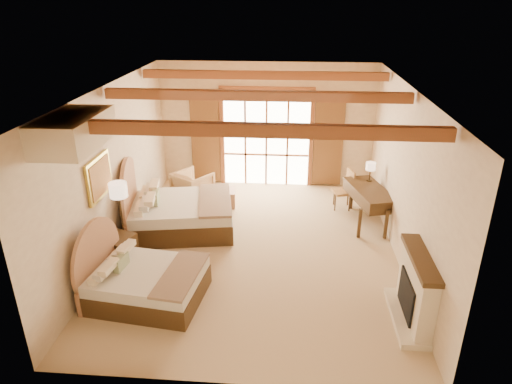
# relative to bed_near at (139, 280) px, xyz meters

# --- Properties ---
(floor) EXTENTS (7.00, 7.00, 0.00)m
(floor) POSITION_rel_bed_near_xyz_m (1.81, 1.78, -0.36)
(floor) COLOR tan
(floor) RESTS_ON ground
(wall_back) EXTENTS (5.50, 0.00, 5.50)m
(wall_back) POSITION_rel_bed_near_xyz_m (1.81, 5.28, 1.24)
(wall_back) COLOR beige
(wall_back) RESTS_ON ground
(wall_left) EXTENTS (0.00, 7.00, 7.00)m
(wall_left) POSITION_rel_bed_near_xyz_m (-0.94, 1.78, 1.24)
(wall_left) COLOR beige
(wall_left) RESTS_ON ground
(wall_right) EXTENTS (0.00, 7.00, 7.00)m
(wall_right) POSITION_rel_bed_near_xyz_m (4.56, 1.78, 1.24)
(wall_right) COLOR beige
(wall_right) RESTS_ON ground
(ceiling) EXTENTS (7.00, 7.00, 0.00)m
(ceiling) POSITION_rel_bed_near_xyz_m (1.81, 1.78, 2.84)
(ceiling) COLOR #AE693A
(ceiling) RESTS_ON ground
(ceiling_beams) EXTENTS (5.39, 4.60, 0.18)m
(ceiling_beams) POSITION_rel_bed_near_xyz_m (1.81, 1.78, 2.72)
(ceiling_beams) COLOR brown
(ceiling_beams) RESTS_ON ceiling
(french_doors) EXTENTS (3.95, 0.08, 2.60)m
(french_doors) POSITION_rel_bed_near_xyz_m (1.81, 5.22, 0.89)
(french_doors) COLOR white
(french_doors) RESTS_ON ground
(fireplace) EXTENTS (0.46, 1.40, 1.16)m
(fireplace) POSITION_rel_bed_near_xyz_m (4.41, -0.22, 0.15)
(fireplace) COLOR beige
(fireplace) RESTS_ON ground
(painting) EXTENTS (0.06, 0.95, 0.75)m
(painting) POSITION_rel_bed_near_xyz_m (-0.89, 1.03, 1.39)
(painting) COLOR gold
(painting) RESTS_ON wall_left
(canopy_valance) EXTENTS (0.70, 1.40, 0.45)m
(canopy_valance) POSITION_rel_bed_near_xyz_m (-0.59, -0.22, 2.59)
(canopy_valance) COLOR #F8EAC3
(canopy_valance) RESTS_ON ceiling
(bed_near) EXTENTS (1.98, 1.58, 1.19)m
(bed_near) POSITION_rel_bed_near_xyz_m (0.00, 0.00, 0.00)
(bed_near) COLOR #432F17
(bed_near) RESTS_ON floor
(bed_far) EXTENTS (2.45, 1.99, 1.44)m
(bed_far) POSITION_rel_bed_near_xyz_m (-0.02, 2.47, 0.08)
(bed_far) COLOR #432F17
(bed_far) RESTS_ON floor
(nightstand) EXTENTS (0.68, 0.68, 0.64)m
(nightstand) POSITION_rel_bed_near_xyz_m (-0.68, 0.91, -0.04)
(nightstand) COLOR #432F17
(nightstand) RESTS_ON floor
(floor_lamp) EXTENTS (0.33, 0.33, 1.55)m
(floor_lamp) POSITION_rel_bed_near_xyz_m (-0.69, 1.28, 0.95)
(floor_lamp) COLOR #352A19
(floor_lamp) RESTS_ON floor
(armchair) EXTENTS (1.12, 1.12, 0.74)m
(armchair) POSITION_rel_bed_near_xyz_m (0.08, 4.01, 0.01)
(armchair) COLOR tan
(armchair) RESTS_ON floor
(ottoman) EXTENTS (0.59, 0.59, 0.39)m
(ottoman) POSITION_rel_bed_near_xyz_m (0.88, 3.78, -0.17)
(ottoman) COLOR tan
(ottoman) RESTS_ON floor
(desk) EXTENTS (1.04, 1.65, 0.82)m
(desk) POSITION_rel_bed_near_xyz_m (4.20, 3.12, 0.08)
(desk) COLOR #432F17
(desk) RESTS_ON floor
(desk_chair) EXTENTS (0.53, 0.52, 0.95)m
(desk_chair) POSITION_rel_bed_near_xyz_m (3.72, 3.83, -0.07)
(desk_chair) COLOR olive
(desk_chair) RESTS_ON floor
(desk_lamp) EXTENTS (0.22, 0.22, 0.43)m
(desk_lamp) POSITION_rel_bed_near_xyz_m (4.25, 3.58, 0.79)
(desk_lamp) COLOR #352A19
(desk_lamp) RESTS_ON desk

